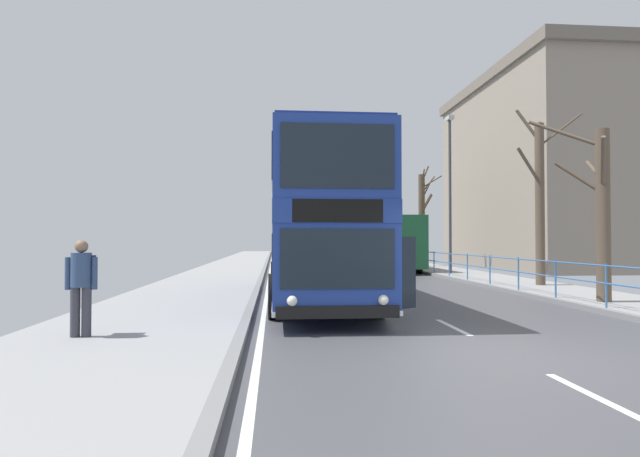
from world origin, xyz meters
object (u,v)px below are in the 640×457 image
Objects in this scene: double_decker_bus_main at (316,225)px; bare_tree_far_00 at (539,198)px; pedestrian_with_backpack at (82,280)px; background_building_00 at (553,172)px; bare_tree_far_02 at (601,209)px; background_bus_far_lane at (383,242)px; bare_tree_far_01 at (422,218)px; street_lamp_far_side at (450,182)px.

bare_tree_far_00 is at bearing 21.60° from double_decker_bus_main.
background_building_00 is at bearing 47.20° from pedestrian_with_backpack.
background_building_00 is (17.40, 17.95, 4.12)m from double_decker_bus_main.
pedestrian_with_backpack is 0.32× the size of bare_tree_far_02.
bare_tree_far_00 reaches higher than background_bus_far_lane.
background_bus_far_lane is (5.38, 15.95, -0.56)m from double_decker_bus_main.
background_building_00 is (9.72, 19.65, 3.72)m from bare_tree_far_02.
double_decker_bus_main is at bearing 167.53° from bare_tree_far_02.
bare_tree_far_00 is 1.02× the size of bare_tree_far_01.
pedestrian_with_backpack is 16.23m from bare_tree_far_00.
bare_tree_far_02 reaches higher than double_decker_bus_main.
bare_tree_far_01 is (12.83, 23.32, 2.14)m from pedestrian_with_backpack.
bare_tree_far_02 reaches higher than background_bus_far_lane.
background_building_00 is at bearing 2.32° from bare_tree_far_01.
street_lamp_far_side reaches higher than bare_tree_far_01.
pedestrian_with_backpack is 0.10× the size of background_building_00.
background_bus_far_lane is 1.63× the size of bare_tree_far_00.
bare_tree_far_01 is at bearing 84.76° from street_lamp_far_side.
background_bus_far_lane is at bearing -150.79° from bare_tree_far_01.
street_lamp_far_side is at bearing -68.22° from background_bus_far_lane.
double_decker_bus_main is at bearing -108.63° from background_bus_far_lane.
double_decker_bus_main is at bearing -115.26° from bare_tree_far_01.
street_lamp_far_side is 12.20m from bare_tree_far_02.
double_decker_bus_main is 13.07m from street_lamp_far_side.
bare_tree_far_02 is at bearing -100.89° from bare_tree_far_00.
bare_tree_far_02 is at bearing -82.59° from background_bus_far_lane.
bare_tree_far_02 is (-0.62, -19.28, -0.60)m from bare_tree_far_01.
background_building_00 is (9.77, 7.63, 1.65)m from street_lamp_far_side.
bare_tree_far_00 reaches higher than bare_tree_far_02.
background_building_00 is at bearing 9.44° from background_bus_far_lane.
street_lamp_far_side reaches higher than bare_tree_far_00.
bare_tree_far_00 is (3.28, -12.52, 1.68)m from background_bus_far_lane.
bare_tree_far_02 is at bearing -116.33° from background_building_00.
background_bus_far_lane is at bearing 97.41° from bare_tree_far_02.
bare_tree_far_00 is at bearing -75.31° from background_bus_far_lane.
bare_tree_far_02 is (7.67, -1.70, 0.40)m from double_decker_bus_main.
bare_tree_far_00 is (1.03, -6.89, -1.35)m from street_lamp_far_side.
street_lamp_far_side is at bearing 53.53° from double_decker_bus_main.
bare_tree_far_00 reaches higher than double_decker_bus_main.
street_lamp_far_side is 0.48× the size of background_building_00.
bare_tree_far_00 is at bearing -81.48° from street_lamp_far_side.
double_decker_bus_main reaches higher than background_bus_far_lane.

